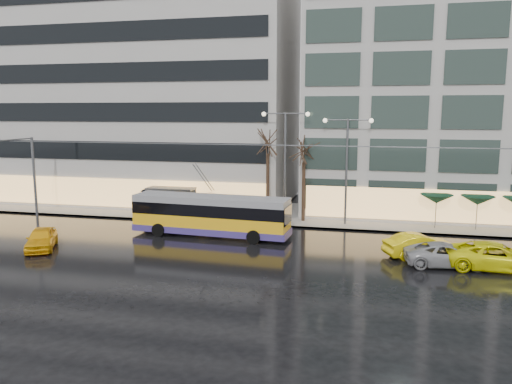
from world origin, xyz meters
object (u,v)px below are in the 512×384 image
(bus_shelter, at_px, (168,195))
(street_lamp_near, at_px, (285,151))
(taxi_a, at_px, (41,239))
(trolleybus, at_px, (211,217))

(bus_shelter, bearing_deg, street_lamp_near, 0.63)
(bus_shelter, height_order, taxi_a, bus_shelter)
(trolleybus, distance_m, bus_shelter, 8.10)
(trolleybus, bearing_deg, bus_shelter, 135.67)
(trolleybus, relative_size, bus_shelter, 2.85)
(bus_shelter, xyz_separation_m, street_lamp_near, (10.38, 0.11, 4.03))
(street_lamp_near, xyz_separation_m, taxi_a, (-14.66, -11.73, -5.26))
(taxi_a, bearing_deg, street_lamp_near, 11.68)
(trolleybus, bearing_deg, street_lamp_near, 51.44)
(bus_shelter, relative_size, street_lamp_near, 0.47)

